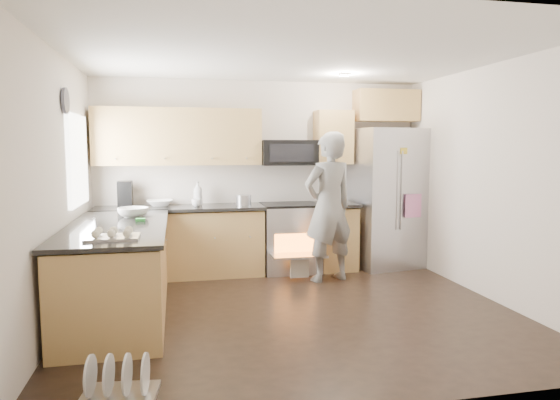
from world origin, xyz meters
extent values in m
plane|color=black|center=(0.00, 0.00, 0.00)|extent=(4.50, 4.50, 0.00)
cube|color=beige|center=(0.00, 2.00, 1.30)|extent=(4.50, 0.04, 2.60)
cube|color=beige|center=(0.00, -2.00, 1.30)|extent=(4.50, 0.04, 2.60)
cube|color=beige|center=(-2.25, 0.00, 1.30)|extent=(0.04, 4.00, 2.60)
cube|color=beige|center=(2.25, 0.00, 1.30)|extent=(0.04, 4.00, 2.60)
cube|color=white|center=(0.00, 0.00, 2.60)|extent=(4.50, 4.00, 0.04)
cube|color=white|center=(-2.23, 1.00, 1.55)|extent=(0.04, 1.00, 1.00)
cylinder|color=#FFE7CC|center=(0.90, 1.10, 2.58)|extent=(0.14, 0.14, 0.02)
cylinder|color=#474754|center=(-2.22, 0.45, 2.15)|extent=(0.03, 0.26, 0.26)
cube|color=#AE7D45|center=(-1.12, 1.70, 0.43)|extent=(2.15, 0.60, 0.87)
cube|color=black|center=(-1.12, 1.69, 0.91)|extent=(2.19, 0.64, 0.04)
cube|color=#AE7D45|center=(1.00, 1.70, 0.43)|extent=(0.50, 0.60, 0.87)
cube|color=black|center=(1.00, 1.69, 0.91)|extent=(0.54, 0.64, 0.04)
cube|color=#AE7D45|center=(-1.12, 1.83, 1.83)|extent=(2.16, 0.33, 0.74)
cube|color=#AE7D45|center=(1.00, 1.83, 1.83)|extent=(0.50, 0.33, 0.74)
cube|color=#AE7D45|center=(1.78, 1.83, 2.28)|extent=(0.90, 0.33, 0.44)
imported|color=white|center=(-1.38, 1.80, 0.97)|extent=(0.34, 0.34, 0.08)
imported|color=silver|center=(-0.89, 1.79, 1.09)|extent=(0.12, 0.13, 0.32)
imported|color=silver|center=(-0.91, 1.67, 0.97)|extent=(0.12, 0.12, 0.10)
cylinder|color=#B7B7BC|center=(-0.29, 1.68, 0.99)|extent=(0.20, 0.20, 0.14)
cube|color=black|center=(-1.81, 1.77, 1.09)|extent=(0.18, 0.22, 0.34)
cylinder|color=#B7B7BC|center=(1.13, 1.71, 0.96)|extent=(0.10, 0.10, 0.08)
cube|color=#AE7D45|center=(-1.75, 0.25, 0.43)|extent=(0.90, 2.30, 0.87)
cube|color=black|center=(-1.75, 0.25, 0.91)|extent=(0.96, 2.36, 0.04)
imported|color=silver|center=(-1.64, 0.79, 0.98)|extent=(0.33, 0.33, 0.10)
cube|color=green|center=(-1.54, 0.45, 0.94)|extent=(0.10, 0.07, 0.03)
cube|color=#B7B7BC|center=(-1.70, -0.53, 0.97)|extent=(0.44, 0.33, 0.09)
cube|color=#B7B7BC|center=(0.35, 1.68, 0.45)|extent=(0.76, 0.62, 0.90)
cube|color=black|center=(0.35, 1.68, 0.92)|extent=(0.76, 0.60, 0.03)
cube|color=orange|center=(0.35, 1.36, 0.40)|extent=(0.56, 0.02, 0.34)
cube|color=#B7B7BC|center=(0.35, 1.20, 0.32)|extent=(0.70, 0.34, 0.03)
cube|color=silver|center=(0.35, 1.15, 0.18)|extent=(0.24, 0.03, 0.28)
cube|color=black|center=(0.35, 1.80, 1.62)|extent=(0.76, 0.40, 0.34)
cube|color=#B7B7BC|center=(1.77, 1.70, 0.98)|extent=(1.06, 0.89, 1.95)
cylinder|color=#B7B7BC|center=(1.74, 1.32, 1.11)|extent=(0.03, 0.03, 1.06)
cylinder|color=#B7B7BC|center=(1.80, 1.32, 1.11)|extent=(0.03, 0.03, 1.06)
cube|color=pink|center=(1.98, 1.32, 0.90)|extent=(0.25, 0.05, 0.32)
cube|color=#7F93CC|center=(1.58, 1.32, 1.43)|extent=(0.19, 0.04, 0.23)
imported|color=gray|center=(0.71, 1.10, 0.94)|extent=(0.79, 0.63, 1.89)
cube|color=#B7B7BC|center=(-1.58, -1.52, 0.02)|extent=(0.55, 0.46, 0.03)
cylinder|color=silver|center=(-1.75, -1.50, 0.17)|extent=(0.05, 0.28, 0.28)
cylinder|color=silver|center=(-1.64, -1.51, 0.17)|extent=(0.05, 0.28, 0.28)
cylinder|color=silver|center=(-1.52, -1.53, 0.17)|extent=(0.05, 0.28, 0.28)
cylinder|color=silver|center=(-1.40, -1.54, 0.17)|extent=(0.05, 0.28, 0.28)
camera|label=1|loc=(-1.17, -4.88, 1.69)|focal=32.00mm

